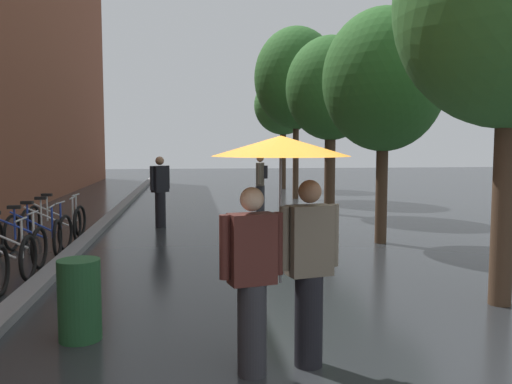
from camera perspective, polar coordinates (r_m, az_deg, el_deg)
The scene contains 16 objects.
ground_plane at distance 4.93m, azimuth 6.18°, elevation -19.34°, with size 80.00×80.00×0.00m, color #26282B.
kerb_strip at distance 14.66m, azimuth -15.52°, elevation -2.79°, with size 0.30×36.00×0.12m, color slate.
street_tree_0 at distance 7.52m, azimuth 25.74°, elevation 17.71°, with size 2.84×2.84×5.29m.
street_tree_1 at distance 11.25m, azimuth 13.54°, elevation 11.53°, with size 2.48×2.48×4.77m.
street_tree_2 at distance 15.64m, azimuth 8.02°, elevation 10.86°, with size 2.59×2.59×5.12m.
street_tree_3 at distance 20.01m, azimuth 4.33°, elevation 12.05°, with size 3.09×3.09×6.32m.
street_tree_4 at distance 24.38m, azimuth 2.93°, elevation 9.20°, with size 2.64×2.64×5.11m.
parked_bicycle_2 at distance 9.60m, azimuth -25.11°, elevation -5.33°, with size 1.12×0.77×0.96m.
parked_bicycle_3 at distance 10.36m, azimuth -23.30°, elevation -4.52°, with size 1.12×0.76×0.96m.
parked_bicycle_4 at distance 11.01m, azimuth -22.26°, elevation -3.93°, with size 1.16×0.83×0.96m.
parked_bicycle_5 at distance 11.83m, azimuth -21.05°, elevation -3.28°, with size 1.09×0.71×0.96m.
parked_bicycle_6 at distance 12.51m, azimuth -20.56°, elevation -2.82°, with size 1.15×0.82×0.96m.
couple_under_umbrella at distance 4.71m, azimuth 2.71°, elevation -1.96°, with size 1.23×1.23×2.12m.
litter_bin at distance 5.94m, azimuth -18.39°, elevation -10.91°, with size 0.44×0.44×0.85m, color #1E4C28.
pedestrian_walking_midground at distance 15.12m, azimuth 0.49°, elevation 0.93°, with size 0.38×0.58×1.74m.
pedestrian_walking_far at distance 13.28m, azimuth -10.23°, elevation 0.11°, with size 0.46×0.43×1.74m.
Camera 1 is at (-1.05, -4.36, 2.04)m, focal length 37.33 mm.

